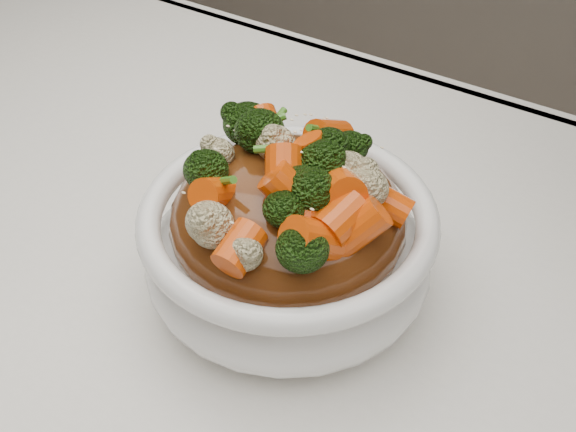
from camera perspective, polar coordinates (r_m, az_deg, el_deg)
The scene contains 8 objects.
tablecloth at distance 0.51m, azimuth -6.56°, elevation -9.72°, with size 1.20×0.80×0.04m, color white.
bowl at distance 0.48m, azimuth 0.00°, elevation -2.77°, with size 0.20×0.20×0.08m, color white, non-canonical shape.
sauce_base at distance 0.46m, azimuth 0.00°, elevation -0.27°, with size 0.16×0.16×0.09m, color #4E250D.
carrots at distance 0.42m, azimuth 0.00°, elevation 5.72°, with size 0.16×0.16×0.05m, color #D44506, non-canonical shape.
broccoli at distance 0.42m, azimuth 0.00°, elevation 5.62°, with size 0.16×0.16×0.04m, color black, non-canonical shape.
cauliflower at distance 0.42m, azimuth 0.00°, elevation 5.41°, with size 0.16×0.16×0.03m, color #CDBF8C, non-canonical shape.
scallions at distance 0.42m, azimuth 0.00°, elevation 5.83°, with size 0.12×0.12×0.02m, color #37741A, non-canonical shape.
sesame_seeds at distance 0.42m, azimuth 0.00°, elevation 5.83°, with size 0.15×0.15×0.01m, color beige, non-canonical shape.
Camera 1 is at (0.22, -0.23, 1.12)m, focal length 42.00 mm.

